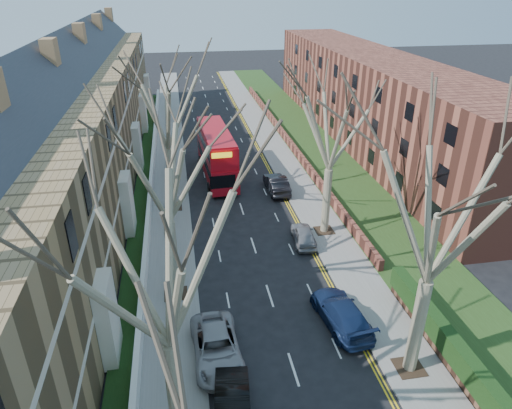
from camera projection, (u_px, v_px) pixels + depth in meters
name	position (u px, v px, depth m)	size (l,w,h in m)	color
pavement_left	(170.00, 162.00, 48.37)	(3.00, 102.00, 0.12)	slate
pavement_right	(280.00, 155.00, 50.22)	(3.00, 102.00, 0.12)	slate
terrace_left	(71.00, 141.00, 37.70)	(9.70, 78.00, 13.60)	olive
flats_right	(369.00, 98.00, 53.31)	(13.97, 54.00, 10.00)	brown
front_wall_left	(151.00, 189.00, 40.81)	(0.30, 78.00, 1.00)	white
grass_verge_right	(319.00, 152.00, 50.87)	(6.00, 102.00, 0.06)	#233B15
tree_left_mid	(159.00, 249.00, 15.08)	(10.50, 10.50, 14.71)	#756B54
tree_left_far	(163.00, 155.00, 24.04)	(10.15, 10.15, 14.22)	#756B54
tree_left_dist	(164.00, 96.00, 34.48)	(10.50, 10.50, 14.71)	#756B54
tree_right_mid	(444.00, 198.00, 18.60)	(10.50, 10.50, 14.71)	#756B54
tree_right_far	(333.00, 114.00, 31.08)	(10.15, 10.15, 14.22)	#756B54
double_decker_bus	(217.00, 155.00, 44.09)	(3.21, 11.07, 4.58)	#A30B16
car_left_mid	(233.00, 409.00, 19.88)	(1.54, 4.41, 1.45)	black
car_left_far	(217.00, 347.00, 23.25)	(2.38, 5.16, 1.43)	#949499
car_right_near	(341.00, 313.00, 25.58)	(2.11, 5.18, 1.50)	#16264D
car_right_mid	(304.00, 235.00, 33.52)	(1.53, 3.81, 1.30)	gray
car_right_far	(277.00, 184.00, 41.54)	(1.63, 4.68, 1.54)	black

